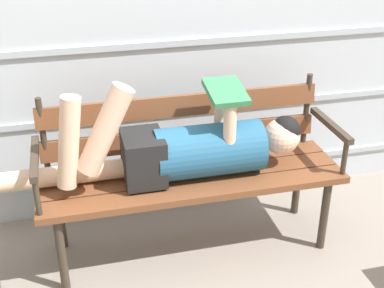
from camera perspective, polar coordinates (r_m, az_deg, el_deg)
ground_plane at (r=2.91m, az=0.34°, el=-11.89°), size 12.00×12.00×0.00m
house_siding at (r=2.90m, az=-2.55°, el=14.92°), size 4.95×0.08×2.45m
park_bench at (r=2.75m, az=-0.34°, el=-2.00°), size 1.57×0.47×0.87m
reclining_person at (r=2.62m, az=-1.19°, el=-0.51°), size 1.76×0.27×0.56m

